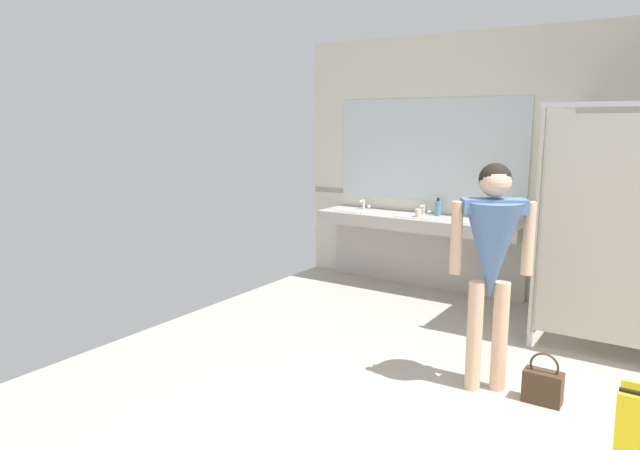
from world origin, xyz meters
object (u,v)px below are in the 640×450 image
Objects in this scene: handbag at (543,386)px; paper_cup at (418,213)px; person_standing at (492,250)px; soap_dispenser at (438,208)px.

paper_cup is at bearing 132.84° from handbag.
paper_cup is (-1.81, 1.95, 0.79)m from handbag.
paper_cup is at bearing 125.72° from person_standing.
soap_dispenser is 0.26m from paper_cup.
person_standing reaches higher than soap_dispenser.
handbag is 3.90× the size of paper_cup.
soap_dispenser is 2.23× the size of paper_cup.
person_standing is 2.43m from paper_cup.
handbag is at bearing 2.02° from person_standing.
soap_dispenser reaches higher than paper_cup.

